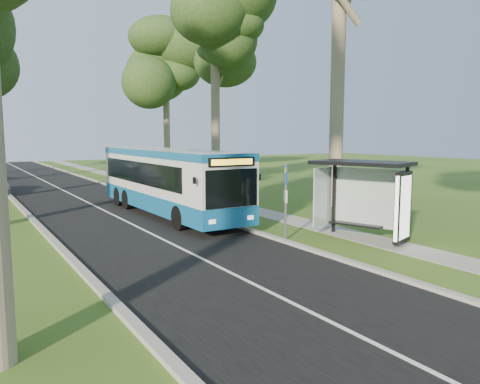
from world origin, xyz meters
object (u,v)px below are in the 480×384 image
at_px(bus_stop_sign, 286,193).
at_px(bus_shelter, 374,185).
at_px(bus, 168,181).
at_px(litter_bin, 214,201).

xyz_separation_m(bus_stop_sign, bus_shelter, (2.42, -1.93, 0.33)).
distance_m(bus, litter_bin, 2.59).
bearing_deg(litter_bin, bus, 173.98).
xyz_separation_m(bus, bus_stop_sign, (1.50, -7.24, 0.10)).
height_order(bus, litter_bin, bus).
xyz_separation_m(bus_stop_sign, litter_bin, (0.84, 7.00, -1.19)).
bearing_deg(litter_bin, bus_stop_sign, -96.84).
height_order(bus_shelter, litter_bin, bus_shelter).
xyz_separation_m(bus_shelter, litter_bin, (-1.58, 8.93, -1.52)).
relative_size(bus, bus_stop_sign, 4.26).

